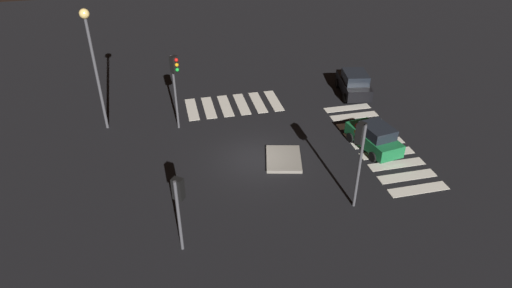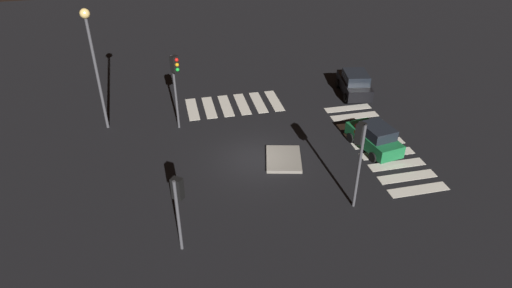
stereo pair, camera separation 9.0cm
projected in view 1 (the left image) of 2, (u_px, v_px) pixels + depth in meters
The scene contains 10 objects.
ground_plane at pixel (256, 159), 25.09m from camera, with size 80.00×80.00×0.00m, color black.
traffic_island at pixel (284, 159), 24.94m from camera, with size 2.95×2.48×0.18m.
car_black at pixel (354, 83), 31.69m from camera, with size 4.23×2.42×1.76m.
car_green at pixel (374, 137), 25.58m from camera, with size 3.85×2.20×1.60m.
traffic_light_west at pixel (179, 197), 17.90m from camera, with size 0.53×0.54×3.62m.
traffic_light_north at pixel (175, 75), 26.09m from camera, with size 0.53×0.54×4.78m.
traffic_light_south at pixel (360, 145), 19.93m from camera, with size 0.53×0.54×4.52m.
street_lamp at pixel (92, 50), 25.36m from camera, with size 0.56×0.56×7.47m.
crosswalk_near at pixel (378, 143), 26.52m from camera, with size 9.90×3.20×0.02m.
crosswalk_side at pixel (234, 105), 30.71m from camera, with size 3.20×6.45×0.02m.
Camera 1 is at (-20.24, 4.72, 14.10)m, focal length 31.20 mm.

